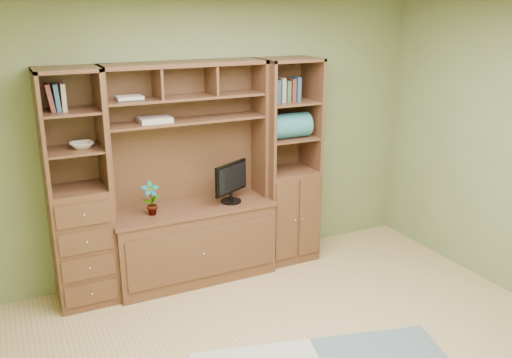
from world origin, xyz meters
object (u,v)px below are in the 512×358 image
center_hutch (192,177)px  right_tower (288,162)px  left_tower (78,191)px  monitor (231,175)px

center_hutch → right_tower: same height
left_tower → monitor: size_ratio=3.85×
left_tower → monitor: (1.37, -0.07, -0.03)m
center_hutch → left_tower: same height
center_hutch → monitor: center_hutch is taller
center_hutch → right_tower: 1.03m
right_tower → left_tower: bearing=180.0°
right_tower → monitor: 0.66m
monitor → right_tower: bearing=-22.2°
left_tower → right_tower: (2.02, 0.00, 0.00)m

